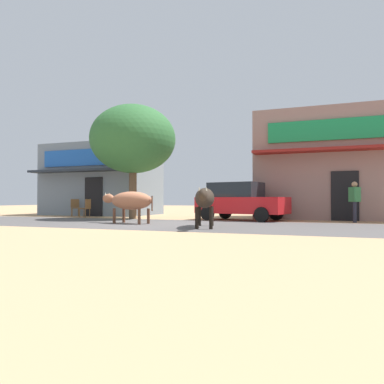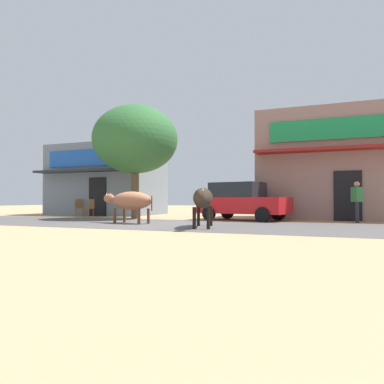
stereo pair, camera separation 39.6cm
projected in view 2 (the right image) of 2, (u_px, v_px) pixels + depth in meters
ground at (146, 224)px, 14.15m from camera, size 80.00×80.00×0.00m
asphalt_road at (146, 224)px, 14.15m from camera, size 72.00×5.62×0.00m
storefront_left_cafe at (107, 180)px, 22.86m from camera, size 6.07×5.08×4.10m
storefront_right_club at (341, 166)px, 17.83m from camera, size 7.29×5.08×4.98m
roadside_tree at (135, 140)px, 17.80m from camera, size 3.99×3.99×5.32m
parked_hatchback_car at (242, 201)px, 16.42m from camera, size 4.11×2.42×1.64m
cow_near_brown at (130, 201)px, 14.29m from camera, size 2.49×1.13×1.20m
cow_far_dark at (203, 198)px, 12.15m from camera, size 1.24×2.83×1.27m
pedestrian_by_shop at (357, 199)px, 14.68m from camera, size 0.45×0.61×1.60m
cafe_chair_near_tree at (79, 207)px, 20.49m from camera, size 0.62×0.62×0.92m
cafe_chair_by_doorway at (89, 207)px, 19.24m from camera, size 0.44×0.44×0.92m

